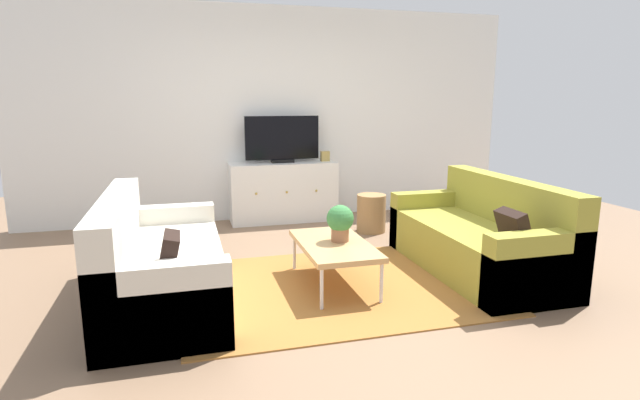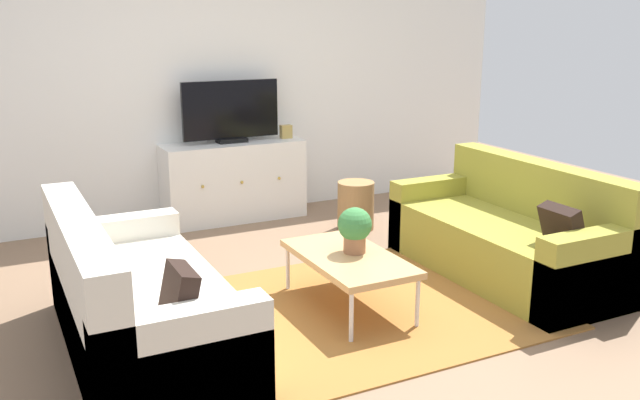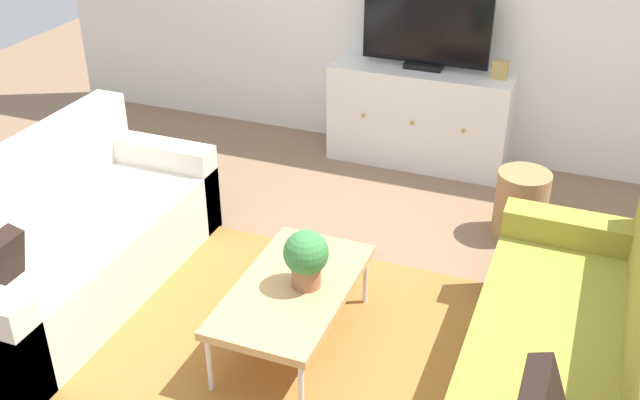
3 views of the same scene
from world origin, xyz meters
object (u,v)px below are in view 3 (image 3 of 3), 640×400
at_px(flat_screen_tv, 426,29).
at_px(wicker_basket, 521,204).
at_px(couch_left_side, 62,244).
at_px(couch_right_side, 582,370).
at_px(coffee_table, 293,290).
at_px(mantel_clock, 500,70).
at_px(tv_console, 420,116).
at_px(potted_plant, 306,257).

relative_size(flat_screen_tv, wicker_basket, 2.10).
xyz_separation_m(couch_left_side, flat_screen_tv, (1.48, 2.39, 0.76)).
height_order(couch_right_side, flat_screen_tv, flat_screen_tv).
relative_size(coffee_table, flat_screen_tv, 1.08).
bearing_deg(mantel_clock, couch_right_side, -70.78).
distance_m(couch_left_side, tv_console, 2.80).
height_order(couch_left_side, mantel_clock, mantel_clock).
bearing_deg(mantel_clock, tv_console, -180.00).
distance_m(tv_console, mantel_clock, 0.71).
bearing_deg(couch_right_side, wicker_basket, 107.41).
bearing_deg(mantel_clock, flat_screen_tv, 177.95).
height_order(flat_screen_tv, wicker_basket, flat_screen_tv).
xyz_separation_m(tv_console, wicker_basket, (0.90, -0.82, -0.16)).
bearing_deg(couch_right_side, potted_plant, 178.67).
height_order(couch_left_side, potted_plant, couch_left_side).
bearing_deg(tv_console, mantel_clock, 0.00).
height_order(potted_plant, tv_console, tv_console).
xyz_separation_m(couch_right_side, wicker_basket, (-0.49, 1.56, -0.06)).
xyz_separation_m(tv_console, mantel_clock, (0.56, 0.00, 0.44)).
relative_size(tv_console, wicker_basket, 3.03).
height_order(couch_left_side, couch_right_side, same).
height_order(tv_console, wicker_basket, tv_console).
xyz_separation_m(couch_right_side, flat_screen_tv, (-1.39, 2.39, 0.76)).
xyz_separation_m(potted_plant, wicker_basket, (0.88, 1.53, -0.33)).
bearing_deg(tv_console, potted_plant, -89.42).
relative_size(couch_left_side, tv_console, 1.38).
distance_m(coffee_table, mantel_clock, 2.49).
relative_size(mantel_clock, wicker_basket, 0.29).
xyz_separation_m(potted_plant, flat_screen_tv, (-0.02, 2.36, 0.50)).
height_order(coffee_table, mantel_clock, mantel_clock).
bearing_deg(coffee_table, flat_screen_tv, 89.10).
bearing_deg(wicker_basket, coffee_table, -121.01).
bearing_deg(couch_left_side, wicker_basket, 33.18).
bearing_deg(mantel_clock, potted_plant, -102.89).
bearing_deg(flat_screen_tv, mantel_clock, -2.05).
bearing_deg(wicker_basket, couch_left_side, -146.82).
height_order(couch_left_side, tv_console, couch_left_side).
bearing_deg(tv_console, flat_screen_tv, 90.00).
distance_m(potted_plant, tv_console, 2.35).
distance_m(couch_left_side, potted_plant, 1.53).
relative_size(couch_left_side, couch_right_side, 1.00).
bearing_deg(couch_left_side, mantel_clock, 49.27).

